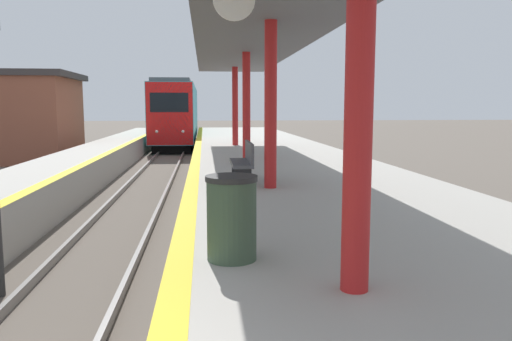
% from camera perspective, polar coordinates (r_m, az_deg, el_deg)
% --- Properties ---
extents(train, '(2.67, 16.44, 4.40)m').
position_cam_1_polar(train, '(36.71, -9.00, 6.41)').
color(train, black).
rests_on(train, ground).
extents(station_canopy, '(3.22, 23.91, 3.65)m').
position_cam_1_polar(station_canopy, '(13.52, -0.02, 14.71)').
color(station_canopy, red).
rests_on(station_canopy, platform_right).
extents(trash_bin, '(0.58, 0.58, 0.95)m').
position_cam_1_polar(trash_bin, '(5.57, -2.79, -5.40)').
color(trash_bin, '#384C38').
rests_on(trash_bin, platform_right).
extents(bench, '(0.44, 1.59, 0.92)m').
position_cam_1_polar(bench, '(11.25, -1.39, 1.08)').
color(bench, '#4C4C51').
rests_on(bench, platform_right).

